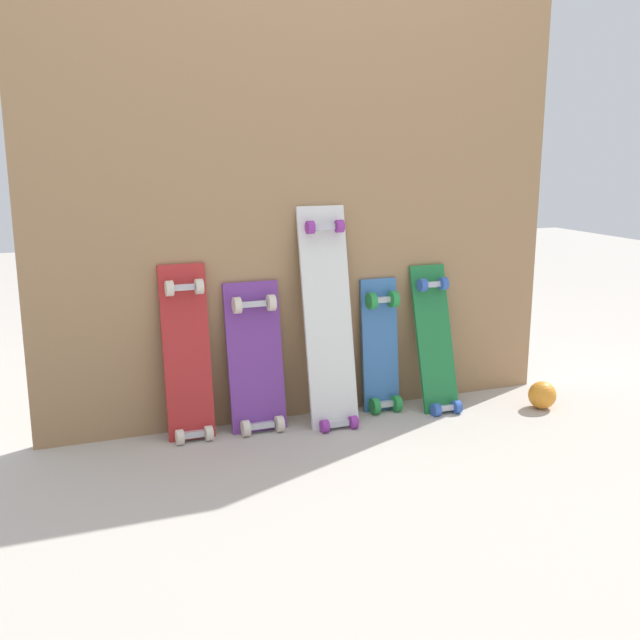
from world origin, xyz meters
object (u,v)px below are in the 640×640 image
object	(u,v)px
skateboard_purple	(256,365)
skateboard_blue	(381,352)
skateboard_white	(329,326)
rubber_ball	(542,395)
skateboard_red	(188,361)
skateboard_green	(436,346)

from	to	relation	value
skateboard_purple	skateboard_blue	distance (m)	0.58
skateboard_white	rubber_ball	bearing A→B (deg)	-11.86
skateboard_red	skateboard_green	distance (m)	1.09
skateboard_blue	rubber_ball	distance (m)	0.75
skateboard_red	skateboard_blue	distance (m)	0.85
skateboard_white	rubber_ball	xyz separation A→B (m)	(0.94, -0.20, -0.35)
rubber_ball	skateboard_white	bearing A→B (deg)	168.14
skateboard_red	skateboard_green	bearing A→B (deg)	-2.53
skateboard_red	skateboard_green	size ratio (longest dim) A/B	1.08
skateboard_purple	skateboard_green	size ratio (longest dim) A/B	0.96
skateboard_white	skateboard_green	xyz separation A→B (m)	(0.51, -0.00, -0.14)
skateboard_purple	skateboard_red	bearing A→B (deg)	178.46
skateboard_white	rubber_ball	world-z (taller)	skateboard_white
skateboard_purple	skateboard_white	distance (m)	0.34
skateboard_white	rubber_ball	distance (m)	1.03
skateboard_blue	skateboard_green	world-z (taller)	skateboard_green
skateboard_red	skateboard_white	world-z (taller)	skateboard_white
skateboard_purple	skateboard_blue	world-z (taller)	skateboard_purple
skateboard_purple	skateboard_blue	xyz separation A→B (m)	(0.57, 0.02, -0.01)
skateboard_purple	rubber_ball	size ratio (longest dim) A/B	5.45
skateboard_red	rubber_ball	size ratio (longest dim) A/B	6.17
skateboard_red	skateboard_white	xyz separation A→B (m)	(0.58, -0.04, 0.10)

